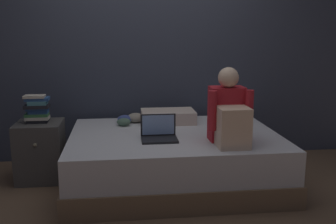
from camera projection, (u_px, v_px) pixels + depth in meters
ground_plane at (156, 196)px, 3.57m from camera, size 8.00×8.00×0.00m
wall_back at (146, 40)px, 4.46m from camera, size 5.60×0.10×2.70m
bed at (174, 158)px, 3.84m from camera, size 2.00×1.50×0.50m
nightstand at (40, 151)px, 3.92m from camera, size 0.44×0.46×0.58m
person_sitting at (229, 115)px, 3.42m from camera, size 0.39×0.44×0.66m
laptop at (159, 133)px, 3.56m from camera, size 0.32×0.23×0.22m
pillow at (168, 116)px, 4.21m from camera, size 0.56×0.36×0.13m
book_stack at (37, 109)px, 3.84m from camera, size 0.23×0.17×0.27m
clothes_pile at (130, 119)px, 4.17m from camera, size 0.29×0.28×0.10m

